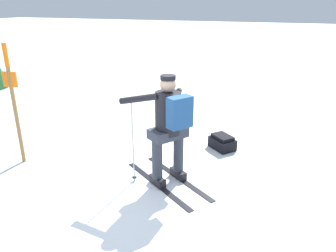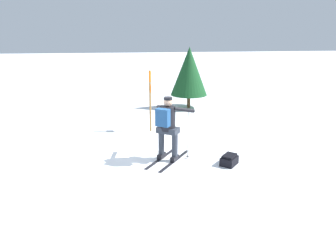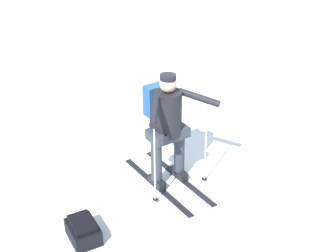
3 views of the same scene
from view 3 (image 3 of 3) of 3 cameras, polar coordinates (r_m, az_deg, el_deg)
ground_plane at (r=7.06m, az=3.70°, el=-4.42°), size 80.00×80.00×0.00m
skier at (r=6.15m, az=-0.12°, el=0.47°), size 1.59×1.33×1.62m
dropped_backpack at (r=5.72m, az=-10.30°, el=-12.43°), size 0.55×0.54×0.26m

